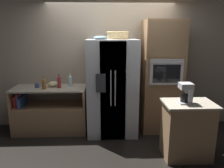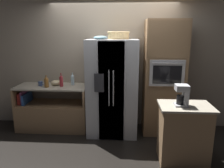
{
  "view_description": "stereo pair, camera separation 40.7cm",
  "coord_description": "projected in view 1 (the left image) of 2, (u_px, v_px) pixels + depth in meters",
  "views": [
    {
      "loc": [
        -0.15,
        -4.03,
        1.96
      ],
      "look_at": [
        0.01,
        -0.07,
        1.0
      ],
      "focal_mm": 35.0,
      "sensor_mm": 36.0,
      "label": 1
    },
    {
      "loc": [
        0.26,
        -4.03,
        1.96
      ],
      "look_at": [
        0.01,
        -0.07,
        1.0
      ],
      "focal_mm": 35.0,
      "sensor_mm": 36.0,
      "label": 2
    }
  ],
  "objects": [
    {
      "name": "fruit_bowl",
      "position": [
        100.0,
        38.0,
        3.89
      ],
      "size": [
        0.25,
        0.25,
        0.06
      ],
      "color": "#668C99",
      "rests_on": "refrigerator"
    },
    {
      "name": "coffee_maker",
      "position": [
        187.0,
        92.0,
        3.25
      ],
      "size": [
        0.18,
        0.18,
        0.31
      ],
      "color": "#B2B2B7",
      "rests_on": "island_counter"
    },
    {
      "name": "island_counter",
      "position": [
        187.0,
        130.0,
        3.42
      ],
      "size": [
        0.77,
        0.55,
        0.9
      ],
      "color": "#93704C",
      "rests_on": "ground_plane"
    },
    {
      "name": "wall_back",
      "position": [
        111.0,
        59.0,
        4.48
      ],
      "size": [
        12.0,
        0.06,
        2.8
      ],
      "color": "tan",
      "rests_on": "ground_plane"
    },
    {
      "name": "bottle_wide",
      "position": [
        59.0,
        82.0,
        4.18
      ],
      "size": [
        0.07,
        0.07,
        0.27
      ],
      "color": "maroon",
      "rests_on": "counter_left"
    },
    {
      "name": "mixing_bowl",
      "position": [
        53.0,
        84.0,
        4.29
      ],
      "size": [
        0.2,
        0.2,
        0.1
      ],
      "color": "beige",
      "rests_on": "counter_left"
    },
    {
      "name": "bottle_short",
      "position": [
        44.0,
        83.0,
        4.09
      ],
      "size": [
        0.08,
        0.08,
        0.23
      ],
      "color": "brown",
      "rests_on": "counter_left"
    },
    {
      "name": "refrigerator",
      "position": [
        112.0,
        88.0,
        4.18
      ],
      "size": [
        0.94,
        0.81,
        1.82
      ],
      "color": "silver",
      "rests_on": "ground_plane"
    },
    {
      "name": "mug",
      "position": [
        37.0,
        85.0,
        4.2
      ],
      "size": [
        0.12,
        0.09,
        0.09
      ],
      "color": "#384C7A",
      "rests_on": "counter_left"
    },
    {
      "name": "wicker_basket",
      "position": [
        118.0,
        35.0,
        4.01
      ],
      "size": [
        0.41,
        0.41,
        0.14
      ],
      "color": "tan",
      "rests_on": "refrigerator"
    },
    {
      "name": "counter_left",
      "position": [
        51.0,
        115.0,
        4.36
      ],
      "size": [
        1.41,
        0.61,
        0.9
      ],
      "color": "#93704C",
      "rests_on": "ground_plane"
    },
    {
      "name": "ground_plane",
      "position": [
        112.0,
        131.0,
        4.38
      ],
      "size": [
        20.0,
        20.0,
        0.0
      ],
      "primitive_type": "plane",
      "color": "black"
    },
    {
      "name": "bottle_tall",
      "position": [
        70.0,
        80.0,
        4.32
      ],
      "size": [
        0.07,
        0.07,
        0.25
      ],
      "color": "silver",
      "rests_on": "counter_left"
    },
    {
      "name": "wall_oven",
      "position": [
        162.0,
        77.0,
        4.27
      ],
      "size": [
        0.74,
        0.66,
        2.17
      ],
      "color": "#93704C",
      "rests_on": "ground_plane"
    }
  ]
}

